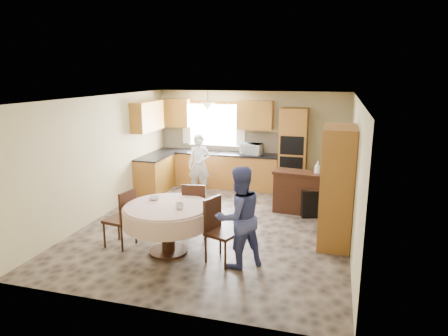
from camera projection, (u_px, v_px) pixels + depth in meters
The scene contains 36 objects.
floor at pixel (218, 225), 7.93m from camera, with size 5.00×6.00×0.01m, color brown.
ceiling at pixel (217, 98), 7.35m from camera, with size 5.00×6.00×0.01m, color white.
wall_back at pixel (250, 139), 10.44m from camera, with size 5.00×0.02×2.50m, color tan.
wall_front at pixel (146, 217), 4.83m from camera, with size 5.00×0.02×2.50m, color tan.
wall_left at pixel (103, 157), 8.30m from camera, with size 0.02×6.00×2.50m, color tan.
wall_right at pixel (354, 172), 6.97m from camera, with size 0.02×6.00×2.50m, color tan.
window at pixel (214, 125), 10.61m from camera, with size 1.40×0.03×1.10m, color white.
curtain_left at pixel (187, 122), 10.75m from camera, with size 0.22×0.02×1.15m, color white.
curtain_right at pixel (241, 124), 10.35m from camera, with size 0.22×0.02×1.15m, color white.
base_cab_back at pixel (216, 170), 10.58m from camera, with size 3.30×0.60×0.88m, color #B26B2F.
counter_back at pixel (216, 153), 10.47m from camera, with size 3.30×0.64×0.04m, color black.
base_cab_left at pixel (155, 175), 10.09m from camera, with size 0.60×1.20×0.88m, color #B26B2F.
counter_left at pixel (154, 157), 9.98m from camera, with size 0.64×1.20×0.04m, color black.
backsplash at pixel (219, 141), 10.68m from camera, with size 3.30×0.02×0.55m, color tan.
wall_cab_left at pixel (175, 113), 10.68m from camera, with size 0.85×0.33×0.72m, color #B3762C.
wall_cab_right at pixel (255, 115), 10.10m from camera, with size 0.90×0.33×0.72m, color #B3762C.
wall_cab_side at pixel (147, 116), 9.79m from camera, with size 0.33×1.20×0.72m, color #B3762C.
oven_tower at pixel (293, 151), 9.89m from camera, with size 0.66×0.62×2.12m, color #B26B2F.
oven_upper at pixel (292, 146), 9.55m from camera, with size 0.56×0.01×0.45m, color black.
oven_lower at pixel (291, 166), 9.67m from camera, with size 0.56×0.01×0.45m, color black.
pendant at pixel (208, 107), 10.04m from camera, with size 0.36×0.36×0.18m, color beige.
sideboard at pixel (301, 194), 8.55m from camera, with size 1.19×0.49×0.85m, color #3C1D10.
space_heater at pixel (311, 203), 8.36m from camera, with size 0.42×0.29×0.58m, color black.
cupboard at pixel (337, 186), 6.92m from camera, with size 0.54×1.08×2.07m, color #B26B2F.
dining_table at pixel (167, 216), 6.58m from camera, with size 1.46×1.46×0.83m.
chair_left at pixel (123, 216), 6.84m from camera, with size 0.50×0.50×1.02m.
chair_back at pixel (195, 208), 7.23m from camera, with size 0.50×0.50×1.03m.
chair_right at pixel (218, 227), 6.32m from camera, with size 0.58×0.58×1.03m.
framed_picture at pixel (352, 153), 7.41m from camera, with size 0.06×0.63×0.52m.
microwave at pixel (252, 149), 10.13m from camera, with size 0.52×0.35×0.29m, color silver.
person_sink at pixel (199, 165), 9.72m from camera, with size 0.55×0.36×1.51m, color silver.
person_dining at pixel (239, 217), 6.10m from camera, with size 0.78×0.60×1.60m, color #3E4687.
bowl_sideboard at pixel (286, 172), 8.54m from camera, with size 0.22×0.22×0.05m, color #B2B2B2.
bottle_sideboard at pixel (317, 168), 8.34m from camera, with size 0.12×0.12×0.30m, color silver.
cup_table at pixel (180, 206), 6.35m from camera, with size 0.13×0.13×0.10m, color #B2B2B2.
bowl_table at pixel (154, 198), 6.83m from camera, with size 0.18×0.18×0.06m, color #B2B2B2.
Camera 1 is at (2.15, -7.13, 2.95)m, focal length 32.00 mm.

